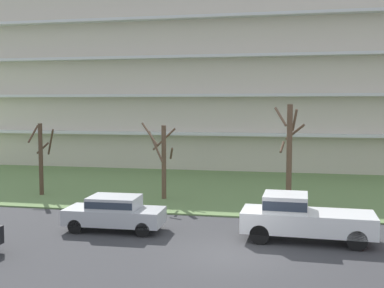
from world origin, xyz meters
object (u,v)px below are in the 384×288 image
at_px(tree_left, 163,158).
at_px(sedan_silver_center_left, 115,211).
at_px(tree_center, 289,152).
at_px(pickup_white_near_left, 301,217).
at_px(tree_far_left, 41,157).

bearing_deg(tree_left, sedan_silver_center_left, -92.92).
relative_size(tree_center, pickup_white_near_left, 1.04).
distance_m(tree_far_left, sedan_silver_center_left, 10.17).
height_order(tree_far_left, tree_center, tree_center).
relative_size(tree_far_left, sedan_silver_center_left, 1.02).
height_order(tree_left, sedan_silver_center_left, tree_left).
bearing_deg(pickup_white_near_left, tree_left, -40.12).
xyz_separation_m(tree_center, pickup_white_near_left, (0.52, -6.58, -2.07)).
height_order(tree_far_left, pickup_white_near_left, tree_far_left).
xyz_separation_m(tree_far_left, tree_left, (7.69, 0.22, 0.09)).
height_order(tree_far_left, sedan_silver_center_left, tree_far_left).
xyz_separation_m(tree_far_left, tree_center, (15.01, -0.29, 0.64)).
bearing_deg(sedan_silver_center_left, tree_left, -94.17).
bearing_deg(sedan_silver_center_left, tree_center, -140.66).
bearing_deg(tree_left, tree_center, -3.96).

